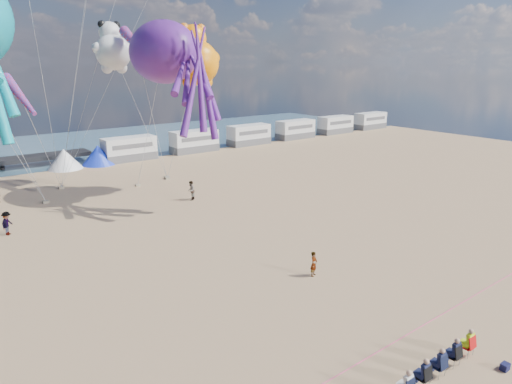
# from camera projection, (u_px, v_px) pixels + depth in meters

# --- Properties ---
(ground) EXTENTS (120.00, 120.00, 0.00)m
(ground) POSITION_uv_depth(u_px,v_px,m) (318.00, 297.00, 24.48)
(ground) COLOR tan
(ground) RESTS_ON ground
(water) EXTENTS (120.00, 120.00, 0.00)m
(water) POSITION_uv_depth(u_px,v_px,m) (50.00, 148.00, 66.47)
(water) COLOR #3C5E73
(water) RESTS_ON ground
(motorhome_0) EXTENTS (6.60, 2.50, 3.00)m
(motorhome_0) POSITION_uv_depth(u_px,v_px,m) (129.00, 149.00, 58.11)
(motorhome_0) COLOR silver
(motorhome_0) RESTS_ON ground
(motorhome_1) EXTENTS (6.60, 2.50, 3.00)m
(motorhome_1) POSITION_uv_depth(u_px,v_px,m) (194.00, 141.00, 63.66)
(motorhome_1) COLOR silver
(motorhome_1) RESTS_ON ground
(motorhome_2) EXTENTS (6.60, 2.50, 3.00)m
(motorhome_2) POSITION_uv_depth(u_px,v_px,m) (249.00, 135.00, 69.21)
(motorhome_2) COLOR silver
(motorhome_2) RESTS_ON ground
(motorhome_3) EXTENTS (6.60, 2.50, 3.00)m
(motorhome_3) POSITION_uv_depth(u_px,v_px,m) (295.00, 129.00, 74.76)
(motorhome_3) COLOR silver
(motorhome_3) RESTS_ON ground
(motorhome_4) EXTENTS (6.60, 2.50, 3.00)m
(motorhome_4) POSITION_uv_depth(u_px,v_px,m) (335.00, 125.00, 80.31)
(motorhome_4) COLOR silver
(motorhome_4) RESTS_ON ground
(motorhome_5) EXTENTS (6.60, 2.50, 3.00)m
(motorhome_5) POSITION_uv_depth(u_px,v_px,m) (370.00, 121.00, 85.86)
(motorhome_5) COLOR silver
(motorhome_5) RESTS_ON ground
(tent_white) EXTENTS (4.00, 4.00, 2.40)m
(tent_white) POSITION_uv_depth(u_px,v_px,m) (64.00, 159.00, 53.52)
(tent_white) COLOR white
(tent_white) RESTS_ON ground
(tent_blue) EXTENTS (4.00, 4.00, 2.40)m
(tent_blue) POSITION_uv_depth(u_px,v_px,m) (98.00, 155.00, 55.86)
(tent_blue) COLOR #1933CC
(tent_blue) RESTS_ON ground
(spectator_row) EXTENTS (6.10, 0.90, 1.30)m
(spectator_row) POSITION_uv_depth(u_px,v_px,m) (438.00, 361.00, 18.23)
(spectator_row) COLOR black
(spectator_row) RESTS_ON ground
(cooler_navy) EXTENTS (0.38, 0.28, 0.30)m
(cooler_navy) POSITION_uv_depth(u_px,v_px,m) (505.00, 367.00, 18.68)
(cooler_navy) COLOR #12153B
(cooler_navy) RESTS_ON ground
(rope_line) EXTENTS (34.00, 0.03, 0.03)m
(rope_line) POSITION_uv_depth(u_px,v_px,m) (397.00, 341.00, 20.65)
(rope_line) COLOR #F2338C
(rope_line) RESTS_ON ground
(standing_person) EXTENTS (0.65, 0.55, 1.51)m
(standing_person) POSITION_uv_depth(u_px,v_px,m) (314.00, 264.00, 26.78)
(standing_person) COLOR tan
(standing_person) RESTS_ON ground
(beachgoer_1) EXTENTS (1.00, 1.02, 1.78)m
(beachgoer_1) POSITION_uv_depth(u_px,v_px,m) (191.00, 190.00, 41.53)
(beachgoer_1) COLOR #7F6659
(beachgoer_1) RESTS_ON ground
(beachgoer_2) EXTENTS (1.06, 1.09, 1.77)m
(beachgoer_2) POSITION_uv_depth(u_px,v_px,m) (7.00, 223.00, 33.10)
(beachgoer_2) COLOR #7F6659
(beachgoer_2) RESTS_ON ground
(sandbag_a) EXTENTS (0.50, 0.35, 0.22)m
(sandbag_a) POSITION_uv_depth(u_px,v_px,m) (46.00, 202.00, 40.80)
(sandbag_a) COLOR gray
(sandbag_a) RESTS_ON ground
(sandbag_b) EXTENTS (0.50, 0.35, 0.22)m
(sandbag_b) POSITION_uv_depth(u_px,v_px,m) (138.00, 185.00, 46.30)
(sandbag_b) COLOR gray
(sandbag_b) RESTS_ON ground
(sandbag_c) EXTENTS (0.50, 0.35, 0.22)m
(sandbag_c) POSITION_uv_depth(u_px,v_px,m) (168.00, 178.00, 49.10)
(sandbag_c) COLOR gray
(sandbag_c) RESTS_ON ground
(sandbag_d) EXTENTS (0.50, 0.35, 0.22)m
(sandbag_d) POSITION_uv_depth(u_px,v_px,m) (167.00, 177.00, 49.57)
(sandbag_d) COLOR gray
(sandbag_d) RESTS_ON ground
(sandbag_e) EXTENTS (0.50, 0.35, 0.22)m
(sandbag_e) POSITION_uv_depth(u_px,v_px,m) (61.00, 188.00, 45.44)
(sandbag_e) COLOR gray
(sandbag_e) RESTS_ON ground
(kite_octopus_purple) EXTENTS (7.81, 11.44, 12.04)m
(kite_octopus_purple) POSITION_uv_depth(u_px,v_px,m) (163.00, 52.00, 39.98)
(kite_octopus_purple) COLOR #5B1F83
(kite_panda) EXTENTS (4.34, 4.11, 5.87)m
(kite_panda) POSITION_uv_depth(u_px,v_px,m) (113.00, 52.00, 44.51)
(kite_panda) COLOR silver
(kite_teddy_orange) EXTENTS (5.15, 4.88, 6.90)m
(kite_teddy_orange) POSITION_uv_depth(u_px,v_px,m) (197.00, 63.00, 41.72)
(kite_teddy_orange) COLOR orange
(windsock_mid) EXTENTS (1.28, 6.20, 6.16)m
(windsock_mid) POSITION_uv_depth(u_px,v_px,m) (136.00, 44.00, 41.53)
(windsock_mid) COLOR red
(windsock_right) EXTENTS (1.81, 5.40, 5.32)m
(windsock_right) POSITION_uv_depth(u_px,v_px,m) (20.00, 95.00, 34.98)
(windsock_right) COLOR red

